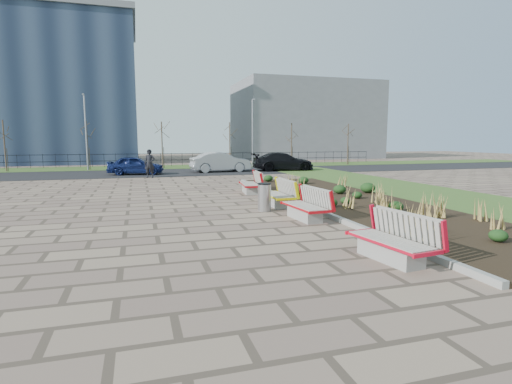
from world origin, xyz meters
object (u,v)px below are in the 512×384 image
object	(u,v)px
car_silver	(221,162)
litter_bin	(264,197)
pedestrian	(150,164)
car_black	(283,162)
bench_d	(250,183)
lamp_east	(252,134)
lamp_west	(86,133)
bench_c	(277,193)
car_blue	(136,165)
bench_b	(304,204)
bench_a	(390,238)

from	to	relation	value
car_silver	litter_bin	bearing A→B (deg)	168.96
pedestrian	car_black	world-z (taller)	pedestrian
litter_bin	car_silver	bearing A→B (deg)	83.73
bench_d	pedestrian	distance (m)	10.07
lamp_east	litter_bin	bearing A→B (deg)	-104.95
car_black	lamp_west	xyz separation A→B (m)	(-15.21, 4.76, 2.30)
litter_bin	lamp_west	xyz separation A→B (m)	(-8.23, 21.59, 2.55)
lamp_east	car_black	bearing A→B (deg)	-75.78
bench_d	pedestrian	xyz separation A→B (m)	(-4.33, 9.08, 0.45)
car_silver	car_black	xyz separation A→B (m)	(5.09, -0.28, -0.04)
bench_c	car_blue	xyz separation A→B (m)	(-5.23, 15.60, 0.18)
bench_c	car_blue	distance (m)	16.45
car_blue	car_silver	bearing A→B (deg)	-76.26
bench_b	lamp_east	xyz separation A→B (m)	(5.00, 23.42, 2.54)
bench_b	litter_bin	size ratio (longest dim) A/B	2.13
bench_c	car_silver	bearing A→B (deg)	85.39
car_blue	bench_d	bearing A→B (deg)	-148.21
bench_b	pedestrian	size ratio (longest dim) A/B	1.11
pedestrian	lamp_east	distance (m)	12.34
lamp_east	car_blue	bearing A→B (deg)	-153.34
car_blue	car_black	world-z (taller)	car_black
car_silver	lamp_east	world-z (taller)	lamp_east
bench_d	car_silver	bearing A→B (deg)	91.76
bench_b	car_blue	world-z (taller)	car_blue
pedestrian	lamp_east	size ratio (longest dim) A/B	0.32
litter_bin	bench_c	bearing A→B (deg)	48.28
litter_bin	lamp_west	distance (m)	23.25
bench_b	litter_bin	world-z (taller)	bench_b
bench_a	bench_b	world-z (taller)	same
car_silver	lamp_west	world-z (taller)	lamp_west
pedestrian	lamp_west	xyz separation A→B (m)	(-4.67, 7.80, 2.09)
litter_bin	bench_d	bearing A→B (deg)	80.78
litter_bin	car_black	xyz separation A→B (m)	(6.97, 16.84, 0.25)
lamp_west	lamp_east	bearing A→B (deg)	0.00
car_black	litter_bin	bearing A→B (deg)	162.07
car_silver	bench_b	bearing A→B (deg)	171.86
lamp_west	car_black	bearing A→B (deg)	-17.37
lamp_east	car_silver	bearing A→B (deg)	-130.96
bench_b	litter_bin	bearing A→B (deg)	108.92
bench_d	car_silver	size ratio (longest dim) A/B	0.45
bench_c	lamp_east	distance (m)	21.48
bench_b	lamp_west	distance (m)	25.22
bench_a	car_silver	xyz separation A→B (m)	(1.11, 23.51, 0.28)
bench_a	bench_b	xyz separation A→B (m)	(0.00, 4.56, 0.00)
lamp_east	pedestrian	bearing A→B (deg)	-140.10
pedestrian	lamp_east	xyz separation A→B (m)	(9.33, 7.80, 2.09)
bench_d	car_blue	bearing A→B (deg)	120.89
litter_bin	pedestrian	bearing A→B (deg)	104.48
car_blue	car_silver	world-z (taller)	car_silver
bench_d	lamp_west	distance (m)	19.30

